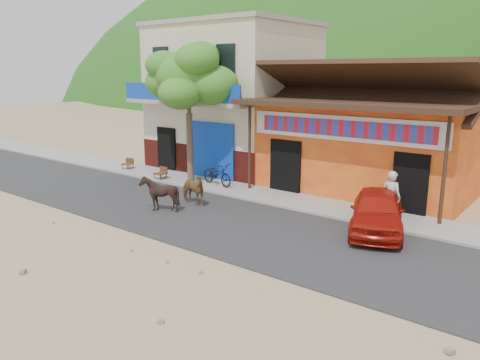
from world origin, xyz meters
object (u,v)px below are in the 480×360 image
object	(u,v)px
tree	(189,113)
cow_tan	(192,189)
cow_dark	(159,193)
cafe_chair_left	(127,159)
pedestrian	(391,197)
scooter	(217,174)
cafe_chair_right	(160,168)
red_car	(377,211)

from	to	relation	value
tree	cow_tan	distance (m)	4.25
cow_dark	cafe_chair_left	size ratio (longest dim) A/B	1.30
pedestrian	cafe_chair_left	xyz separation A→B (m)	(-13.50, 0.32, -0.37)
cow_tan	scooter	world-z (taller)	cow_tan
cafe_chair_right	cow_dark	bearing A→B (deg)	-42.86
pedestrian	cafe_chair_right	world-z (taller)	pedestrian
pedestrian	red_car	bearing A→B (deg)	93.16
pedestrian	cafe_chair_left	distance (m)	13.51
tree	cafe_chair_right	size ratio (longest dim) A/B	6.00
scooter	cow_dark	bearing A→B (deg)	-159.33
cow_dark	pedestrian	world-z (taller)	pedestrian
tree	cafe_chair_left	world-z (taller)	tree
cow_dark	cafe_chair_right	distance (m)	4.74
pedestrian	cow_dark	bearing A→B (deg)	37.28
cafe_chair_right	pedestrian	bearing A→B (deg)	1.46
tree	cafe_chair_right	xyz separation A→B (m)	(-1.40, -0.50, -2.50)
tree	cafe_chair_right	distance (m)	2.91
cow_tan	cafe_chair_right	size ratio (longest dim) A/B	1.37
red_car	cafe_chair_right	bearing A→B (deg)	155.88
cow_tan	cafe_chair_left	size ratio (longest dim) A/B	1.41
red_car	pedestrian	bearing A→B (deg)	61.32
cow_dark	cafe_chair_left	world-z (taller)	cow_dark
tree	cow_dark	distance (m)	4.92
cafe_chair_left	cafe_chair_right	size ratio (longest dim) A/B	0.97
red_car	pedestrian	size ratio (longest dim) A/B	2.26
red_car	cafe_chair_left	world-z (taller)	red_car
tree	pedestrian	bearing A→B (deg)	-1.69
tree	scooter	size ratio (longest dim) A/B	3.32
cafe_chair_left	tree	bearing A→B (deg)	-15.21
cow_dark	scooter	distance (m)	3.99
cow_tan	tree	bearing A→B (deg)	51.72
cow_tan	red_car	bearing A→B (deg)	-71.51
scooter	cafe_chair_left	world-z (taller)	cafe_chair_left
cow_tan	cafe_chair_left	distance (m)	7.26
tree	cow_tan	xyz separation A→B (m)	(2.42, -2.44, -2.50)
cow_tan	pedestrian	distance (m)	7.04
cow_dark	pedestrian	bearing A→B (deg)	128.12
cow_tan	cow_dark	distance (m)	1.34
pedestrian	cafe_chair_right	bearing A→B (deg)	12.31
cow_tan	cafe_chair_left	world-z (taller)	cow_tan
cow_tan	red_car	distance (m)	6.70
cow_tan	red_car	xyz separation A→B (m)	(6.57, 1.34, 0.08)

